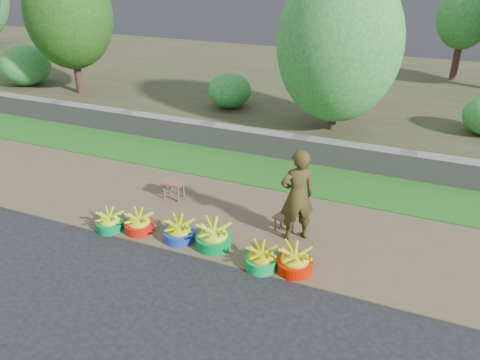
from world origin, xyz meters
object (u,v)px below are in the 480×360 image
at_px(basin_e, 262,258).
at_px(vendor_woman, 297,196).
at_px(basin_f, 295,261).
at_px(basin_b, 139,224).
at_px(basin_d, 214,237).
at_px(basin_a, 110,222).
at_px(stool_right, 284,220).
at_px(basin_c, 179,231).
at_px(stool_left, 173,185).

distance_m(basin_e, vendor_woman, 1.13).
bearing_deg(basin_f, basin_b, 179.44).
bearing_deg(basin_d, basin_a, -173.73).
xyz_separation_m(basin_f, vendor_woman, (-0.24, 0.82, 0.61)).
height_order(basin_a, stool_right, basin_a).
distance_m(basin_a, basin_e, 2.67).
distance_m(basin_c, vendor_woman, 1.94).
relative_size(basin_a, basin_b, 0.94).
bearing_deg(basin_b, stool_left, 92.22).
height_order(basin_b, basin_c, basin_c).
xyz_separation_m(basin_e, stool_left, (-2.23, 1.34, 0.13)).
distance_m(basin_e, stool_right, 1.04).
height_order(basin_f, vendor_woman, vendor_woman).
distance_m(basin_d, stool_right, 1.21).
height_order(basin_c, basin_d, basin_d).
bearing_deg(stool_right, basin_c, -149.10).
bearing_deg(stool_left, basin_e, -31.00).
bearing_deg(basin_e, basin_c, 173.71).
xyz_separation_m(basin_c, basin_d, (0.59, 0.04, 0.02)).
xyz_separation_m(basin_d, vendor_woman, (1.09, 0.72, 0.59)).
relative_size(basin_c, basin_f, 0.96).
relative_size(basin_b, basin_e, 0.99).
bearing_deg(basin_e, vendor_woman, 76.02).
bearing_deg(basin_d, stool_left, 140.08).
xyz_separation_m(stool_left, vendor_woman, (2.46, -0.42, 0.49)).
xyz_separation_m(basin_a, basin_e, (2.67, -0.00, 0.01)).
bearing_deg(basin_e, stool_right, 89.59).
bearing_deg(basin_f, stool_left, 155.30).
relative_size(basin_a, basin_e, 0.93).
bearing_deg(basin_c, basin_b, -177.18).
distance_m(basin_b, basin_c, 0.73).
xyz_separation_m(basin_d, basin_f, (1.34, -0.10, -0.01)).
relative_size(basin_d, stool_left, 1.46).
relative_size(basin_d, stool_right, 1.51).
relative_size(basin_c, stool_left, 1.31).
xyz_separation_m(basin_b, stool_right, (2.19, 0.91, 0.08)).
relative_size(basin_c, vendor_woman, 0.33).
xyz_separation_m(basin_b, basin_f, (2.65, -0.03, 0.02)).
distance_m(basin_b, stool_right, 2.37).
xyz_separation_m(basin_a, stool_right, (2.68, 1.03, 0.09)).
height_order(basin_e, vendor_woman, vendor_woman).
height_order(basin_a, stool_left, stool_left).
bearing_deg(basin_f, basin_a, -178.22).
bearing_deg(basin_b, stool_right, 22.56).
height_order(basin_a, basin_d, basin_d).
bearing_deg(basin_a, stool_left, 71.71).
bearing_deg(stool_right, basin_d, -136.28).
height_order(basin_e, stool_left, stool_left).
height_order(basin_b, stool_left, stool_left).
relative_size(basin_b, vendor_woman, 0.31).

